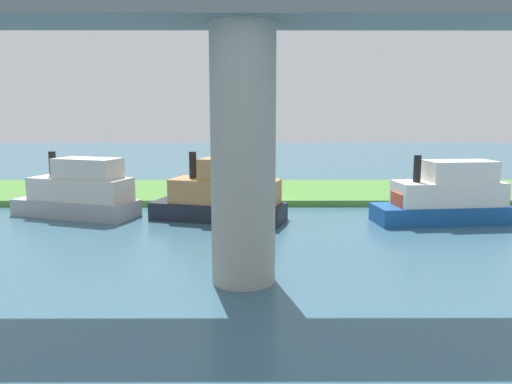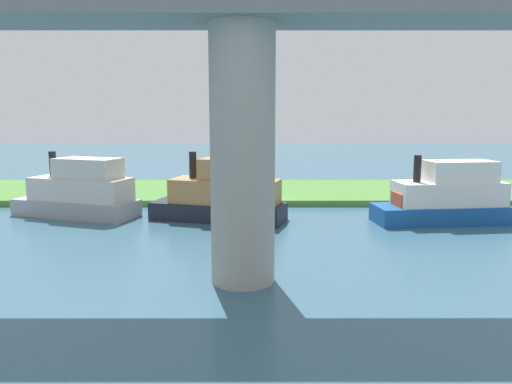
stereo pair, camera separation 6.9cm
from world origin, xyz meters
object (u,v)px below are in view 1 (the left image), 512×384
riverboat_paddlewheel (222,195)px  houseboat_blue (79,193)px  bridge_pylon (243,157)px  mooring_post (269,191)px  person_on_bank (236,187)px  motorboat_red (446,198)px

riverboat_paddlewheel → houseboat_blue: bearing=-7.3°
bridge_pylon → mooring_post: 19.55m
person_on_bank → houseboat_blue: size_ratio=0.15×
houseboat_blue → mooring_post: bearing=-158.8°
mooring_post → motorboat_red: motorboat_red is taller
mooring_post → motorboat_red: 13.75m
bridge_pylon → motorboat_red: bridge_pylon is taller
bridge_pylon → riverboat_paddlewheel: 13.01m
person_on_bank → houseboat_blue: houseboat_blue is taller
bridge_pylon → houseboat_blue: 18.55m
mooring_post → bridge_pylon: bearing=85.0°
bridge_pylon → riverboat_paddlewheel: bridge_pylon is taller
person_on_bank → houseboat_blue: (10.92, 5.94, 0.49)m
person_on_bank → mooring_post: size_ratio=1.57×
mooring_post → riverboat_paddlewheel: bearing=63.1°
person_on_bank → motorboat_red: 16.39m
person_on_bank → riverboat_paddlewheel: bearing=84.8°
mooring_post → houseboat_blue: houseboat_blue is taller
person_on_bank → mooring_post: (-2.70, 0.66, -0.26)m
riverboat_paddlewheel → houseboat_blue: (10.26, -1.32, -0.03)m
bridge_pylon → motorboat_red: bearing=-138.7°
motorboat_red → riverboat_paddlewheel: 15.01m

